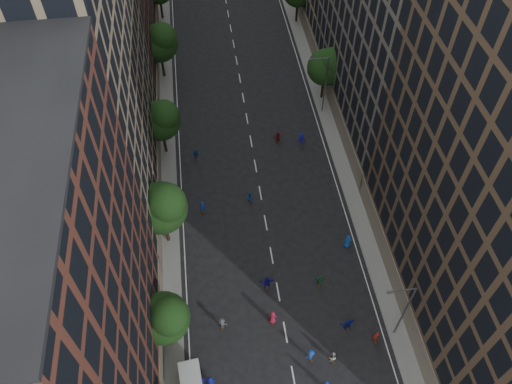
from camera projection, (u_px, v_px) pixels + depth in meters
ground at (252, 144)px, 65.99m from camera, size 240.00×240.00×0.00m
sidewalk_left at (160, 114)px, 69.65m from camera, size 4.00×105.00×0.15m
sidewalk_right at (328, 99)px, 71.67m from camera, size 4.00×105.00×0.15m
bldg_left_a at (31, 310)px, 34.52m from camera, size 14.00×22.00×30.00m
bldg_left_b at (62, 73)px, 48.13m from camera, size 14.00×26.00×34.00m
bldg_right_b at (410, 2)px, 57.38m from camera, size 14.00×28.00×33.00m
tree_left_1 at (165, 318)px, 44.28m from camera, size 4.80×4.80×8.21m
tree_left_2 at (162, 207)px, 51.22m from camera, size 5.60×5.60×9.45m
tree_left_3 at (161, 119)px, 60.48m from camera, size 5.00×5.00×8.58m
tree_left_4 at (160, 42)px, 70.36m from camera, size 5.40×5.40×9.08m
tree_right_a at (327, 66)px, 67.56m from camera, size 5.00×5.00×8.39m
streetlamp_near at (403, 309)px, 45.21m from camera, size 2.64×0.22×9.06m
streetlamp_far at (324, 82)px, 66.03m from camera, size 2.64×0.22×9.06m
skater_0 at (211, 382)px, 45.35m from camera, size 0.88×0.63×1.68m
skater_3 at (311, 355)px, 46.96m from camera, size 1.18×0.90×1.61m
skater_4 at (201, 380)px, 45.34m from camera, size 1.19×0.76×1.88m
skater_5 at (348, 324)px, 48.92m from camera, size 1.57×0.74×1.63m
skater_6 at (273, 318)px, 49.26m from camera, size 0.95×0.67×1.84m
skater_7 at (376, 337)px, 48.04m from camera, size 0.65×0.42×1.77m
skater_8 at (333, 357)px, 46.86m from camera, size 0.94×0.85×1.57m
skater_9 at (222, 324)px, 48.98m from camera, size 1.15×0.84×1.60m
skater_10 at (320, 281)px, 51.92m from camera, size 1.08×0.61×1.74m
skater_11 at (267, 283)px, 51.83m from camera, size 1.59×0.55×1.70m
skater_12 at (348, 242)px, 54.97m from camera, size 0.98×0.71×1.87m
skater_13 at (202, 207)px, 58.12m from camera, size 0.73×0.56×1.77m
skater_14 at (250, 198)px, 59.11m from camera, size 0.95×0.85×1.60m
skater_15 at (301, 140)px, 65.13m from camera, size 1.33×0.91×1.91m
skater_16 at (196, 154)px, 63.59m from camera, size 1.06×0.66×1.69m
skater_17 at (278, 137)px, 65.62m from camera, size 1.58×1.05×1.63m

